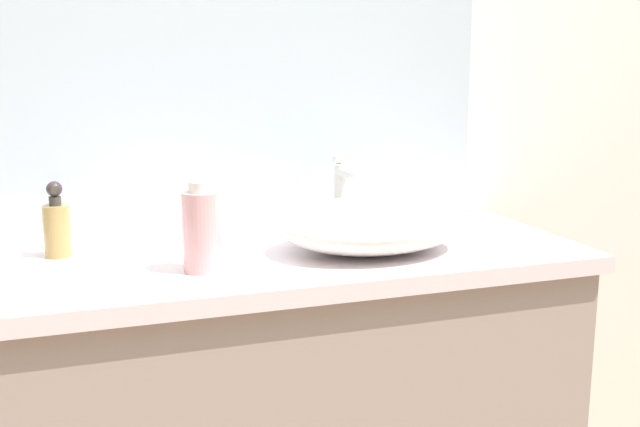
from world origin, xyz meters
name	(u,v)px	position (x,y,z in m)	size (l,w,h in m)	color
bathroom_wall_rear	(197,62)	(0.00, 0.73, 1.30)	(6.00, 0.06, 2.60)	silver
sink_basin	(372,225)	(0.29, 0.38, 0.97)	(0.39, 0.30, 0.11)	silver
faucet	(344,188)	(0.29, 0.55, 1.02)	(0.03, 0.14, 0.18)	silver
soap_dispenser	(57,226)	(-0.32, 0.55, 0.98)	(0.05, 0.05, 0.15)	#A7864A
lotion_bottle	(202,230)	(-0.07, 0.35, 0.99)	(0.07, 0.07, 0.17)	#D7999A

